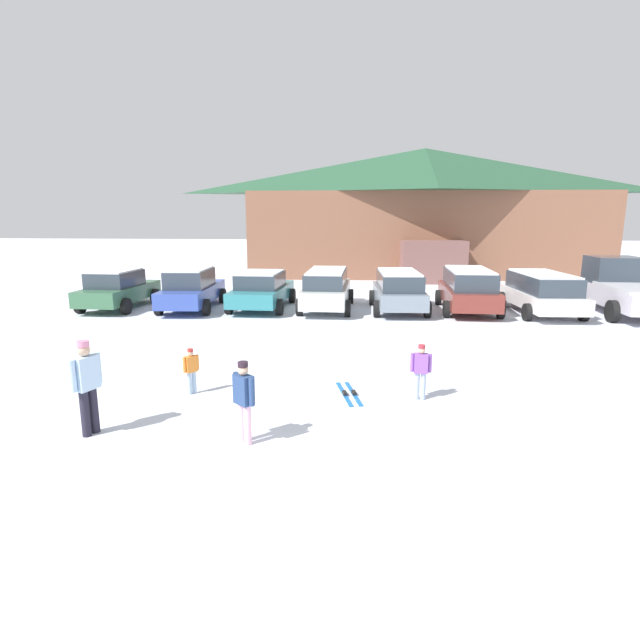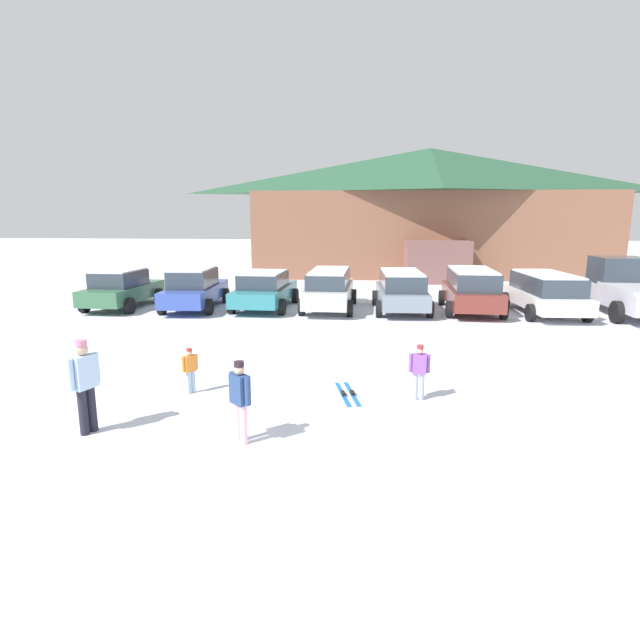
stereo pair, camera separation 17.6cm
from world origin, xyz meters
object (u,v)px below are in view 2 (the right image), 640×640
object	(u,v)px
pair_of_skis	(347,394)
parked_silver_wagon	(329,288)
skier_teen_in_navy_coat	(240,397)
skier_adult_in_blue_parka	(85,381)
parked_grey_wagon	(401,290)
ski_lodge	(428,212)
skier_child_in_purple_jacket	(419,369)
parked_maroon_van	(471,289)
parked_green_coupe	(122,288)
parked_blue_hatchback	(195,288)
skier_child_in_orange_jacket	(190,368)
parked_teal_hatchback	(265,289)
parked_white_suv	(545,292)
pickup_truck	(627,289)

from	to	relation	value
pair_of_skis	parked_silver_wagon	bearing A→B (deg)	96.97
skier_teen_in_navy_coat	skier_adult_in_blue_parka	bearing A→B (deg)	177.66
skier_teen_in_navy_coat	skier_adult_in_blue_parka	xyz separation A→B (m)	(-2.75, 0.11, 0.15)
parked_grey_wagon	skier_teen_in_navy_coat	size ratio (longest dim) A/B	3.12
ski_lodge	skier_child_in_purple_jacket	distance (m)	23.93
parked_maroon_van	skier_child_in_purple_jacket	bearing A→B (deg)	-106.23
parked_green_coupe	skier_child_in_purple_jacket	world-z (taller)	parked_green_coupe
skier_child_in_purple_jacket	parked_blue_hatchback	bearing A→B (deg)	130.09
parked_silver_wagon	skier_child_in_orange_jacket	size ratio (longest dim) A/B	4.79
ski_lodge	parked_silver_wagon	bearing A→B (deg)	-111.34
skier_teen_in_navy_coat	pair_of_skis	world-z (taller)	skier_teen_in_navy_coat
parked_silver_wagon	pair_of_skis	xyz separation A→B (m)	(1.22, -9.95, -0.86)
parked_teal_hatchback	skier_child_in_purple_jacket	bearing A→B (deg)	-62.04
parked_silver_wagon	parked_grey_wagon	xyz separation A→B (m)	(2.88, -0.10, -0.01)
parked_maroon_van	parked_green_coupe	bearing A→B (deg)	-177.82
parked_maroon_van	parked_white_suv	world-z (taller)	parked_maroon_van
parked_grey_wagon	parked_green_coupe	bearing A→B (deg)	-178.06
ski_lodge	parked_white_suv	bearing A→B (deg)	-77.13
parked_blue_hatchback	skier_teen_in_navy_coat	world-z (taller)	parked_blue_hatchback
parked_silver_wagon	parked_grey_wagon	world-z (taller)	parked_silver_wagon
parked_white_suv	pair_of_skis	bearing A→B (deg)	-126.24
parked_maroon_van	skier_child_in_orange_jacket	distance (m)	12.85
pickup_truck	parked_maroon_van	bearing A→B (deg)	-178.65
parked_teal_hatchback	pickup_truck	bearing A→B (deg)	0.84
parked_teal_hatchback	skier_adult_in_blue_parka	distance (m)	12.30
skier_teen_in_navy_coat	skier_child_in_purple_jacket	size ratio (longest dim) A/B	1.21
parked_grey_wagon	skier_adult_in_blue_parka	distance (m)	13.63
parked_maroon_van	pair_of_skis	world-z (taller)	parked_maroon_van
parked_teal_hatchback	skier_teen_in_navy_coat	distance (m)	12.61
skier_adult_in_blue_parka	pair_of_skis	world-z (taller)	skier_adult_in_blue_parka
parked_white_suv	skier_teen_in_navy_coat	xyz separation A→B (m)	(-8.80, -12.23, -0.08)
parked_green_coupe	parked_teal_hatchback	world-z (taller)	parked_green_coupe
parked_silver_wagon	skier_teen_in_navy_coat	size ratio (longest dim) A/B	3.37
parked_blue_hatchback	pair_of_skis	distance (m)	11.72
skier_child_in_purple_jacket	skier_child_in_orange_jacket	xyz separation A→B (m)	(-4.80, -0.08, -0.10)
skier_teen_in_navy_coat	skier_child_in_purple_jacket	xyz separation A→B (m)	(3.12, 2.31, -0.14)
parked_white_suv	skier_adult_in_blue_parka	world-z (taller)	skier_adult_in_blue_parka
ski_lodge	parked_grey_wagon	distance (m)	14.11
parked_maroon_van	ski_lodge	bearing A→B (deg)	91.67
parked_blue_hatchback	skier_child_in_orange_jacket	size ratio (longest dim) A/B	4.77
ski_lodge	parked_green_coupe	bearing A→B (deg)	-134.79
parked_white_suv	parked_teal_hatchback	bearing A→B (deg)	179.08
pair_of_skis	skier_child_in_purple_jacket	bearing A→B (deg)	-6.26
parked_green_coupe	parked_maroon_van	bearing A→B (deg)	2.18
pair_of_skis	parked_maroon_van	bearing A→B (deg)	66.15
parked_silver_wagon	parked_maroon_van	xyz separation A→B (m)	(5.64, 0.05, 0.04)
parked_green_coupe	skier_child_in_purple_jacket	bearing A→B (deg)	-40.50
skier_teen_in_navy_coat	parked_green_coupe	bearing A→B (deg)	124.31
parked_green_coupe	pickup_truck	distance (m)	20.11
parked_silver_wagon	parked_maroon_van	world-z (taller)	parked_maroon_van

